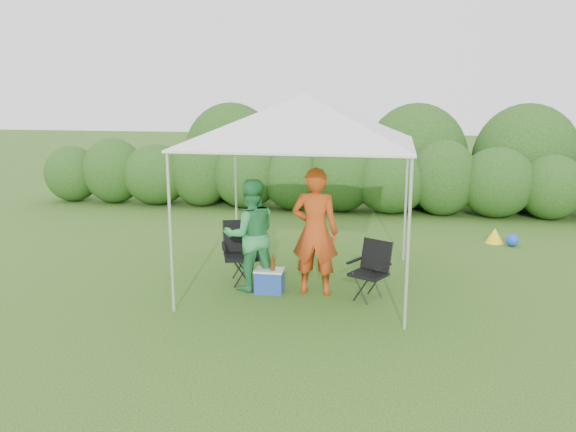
% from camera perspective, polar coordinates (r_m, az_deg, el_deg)
% --- Properties ---
extents(ground, '(70.00, 70.00, 0.00)m').
position_cam_1_polar(ground, '(8.20, 1.05, -7.83)').
color(ground, '#3D6520').
extents(hedge, '(16.15, 1.53, 1.80)m').
position_cam_1_polar(hedge, '(13.79, 5.91, 3.81)').
color(hedge, '#2B551B').
rests_on(hedge, ground).
extents(canopy, '(3.10, 3.10, 2.83)m').
position_cam_1_polar(canopy, '(8.21, 1.74, 9.76)').
color(canopy, silver).
rests_on(canopy, ground).
extents(chair_right, '(0.63, 0.62, 0.82)m').
position_cam_1_polar(chair_right, '(7.98, 8.50, -5.06)').
color(chair_right, black).
rests_on(chair_right, ground).
extents(chair_left, '(0.69, 0.66, 0.93)m').
position_cam_1_polar(chair_left, '(8.62, -4.82, -3.22)').
color(chair_left, black).
rests_on(chair_left, ground).
extents(man, '(0.68, 0.46, 1.83)m').
position_cam_1_polar(man, '(7.95, 2.77, -1.58)').
color(man, '#C44216').
rests_on(man, ground).
extents(woman, '(0.99, 0.90, 1.64)m').
position_cam_1_polar(woman, '(8.17, -3.80, -1.93)').
color(woman, '#309550').
rests_on(woman, ground).
extents(cooler, '(0.42, 0.31, 0.35)m').
position_cam_1_polar(cooler, '(8.18, -1.89, -6.58)').
color(cooler, '#2447A8').
rests_on(cooler, ground).
extents(bottle, '(0.06, 0.06, 0.24)m').
position_cam_1_polar(bottle, '(8.05, -1.55, -4.72)').
color(bottle, '#592D0C').
rests_on(bottle, cooler).
extents(lawn_toy, '(0.58, 0.49, 0.29)m').
position_cam_1_polar(lawn_toy, '(11.56, 20.66, -1.98)').
color(lawn_toy, yellow).
rests_on(lawn_toy, ground).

